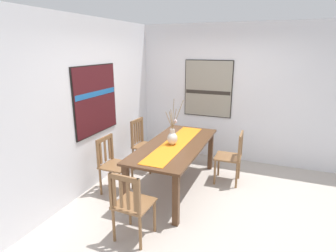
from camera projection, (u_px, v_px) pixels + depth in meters
The scene contains 12 objects.
ground_plane at pixel (201, 200), 4.21m from camera, with size 6.40×6.40×0.03m, color #B2A89E.
wall_back at pixel (94, 104), 4.51m from camera, with size 6.40×0.12×2.70m, color silver.
wall_side at pixel (228, 94), 5.49m from camera, with size 0.12×6.40×2.70m, color silver.
dining_table at pixel (175, 150), 4.40m from camera, with size 2.03×0.89×0.77m.
table_runner at pixel (175, 144), 4.37m from camera, with size 1.87×0.36×0.01m, color orange.
centerpiece_vase at pixel (172, 137), 4.30m from camera, with size 0.25×0.23×0.75m.
chair_0 at pixel (231, 156), 4.63m from camera, with size 0.43×0.43×0.89m.
chair_1 at pixel (131, 204), 3.22m from camera, with size 0.44×0.44×0.90m.
chair_2 at pixel (143, 143), 5.18m from camera, with size 0.45×0.45×0.96m.
chair_3 at pixel (113, 164), 4.34m from camera, with size 0.43×0.43×0.90m.
painting_on_back_wall at pixel (96, 100), 4.42m from camera, with size 1.07×0.05×1.10m.
painting_on_side_wall at pixel (208, 89), 5.56m from camera, with size 0.05×0.97×1.14m.
Camera 1 is at (-3.65, -0.92, 2.25)m, focal length 29.38 mm.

